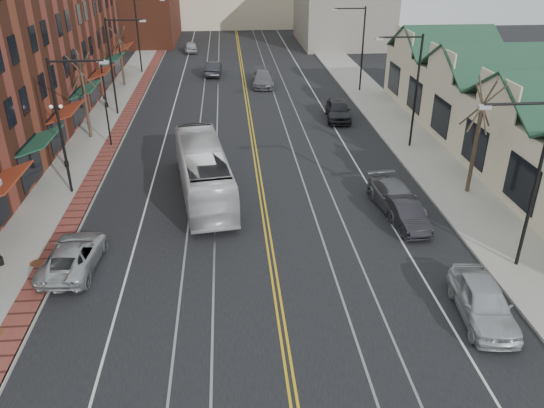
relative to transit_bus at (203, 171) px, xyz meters
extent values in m
plane|color=black|center=(3.43, -15.20, -1.53)|extent=(160.00, 160.00, 0.00)
cube|color=gray|center=(-8.57, 4.80, -1.45)|extent=(4.00, 120.00, 0.15)
cube|color=gray|center=(15.43, 4.80, -1.45)|extent=(4.00, 120.00, 0.15)
cube|color=beige|center=(21.43, 4.80, 0.77)|extent=(8.00, 36.00, 4.60)
cube|color=slate|center=(18.43, 49.80, 3.97)|extent=(12.00, 16.00, 11.00)
cylinder|color=black|center=(-8.07, 0.80, 2.62)|extent=(0.16, 0.16, 8.00)
cylinder|color=black|center=(-6.57, 0.80, 6.42)|extent=(3.00, 0.12, 0.12)
cube|color=#999999|center=(-5.07, 0.80, 6.32)|extent=(0.50, 0.25, 0.15)
cylinder|color=black|center=(-8.07, 16.80, 2.62)|extent=(0.16, 0.16, 8.00)
cylinder|color=black|center=(-6.57, 16.80, 6.42)|extent=(3.00, 0.12, 0.12)
cube|color=#999999|center=(-5.07, 16.80, 6.32)|extent=(0.50, 0.25, 0.15)
cylinder|color=black|center=(-8.07, 32.80, 2.62)|extent=(0.16, 0.16, 8.00)
cube|color=#999999|center=(-5.07, 32.80, 6.32)|extent=(0.50, 0.25, 0.15)
cylinder|color=black|center=(14.93, -9.20, 2.62)|extent=(0.16, 0.16, 8.00)
cylinder|color=black|center=(13.43, -9.20, 6.42)|extent=(3.00, 0.12, 0.12)
cube|color=#999999|center=(11.93, -9.20, 6.32)|extent=(0.50, 0.25, 0.15)
cylinder|color=black|center=(14.93, 6.80, 2.62)|extent=(0.16, 0.16, 8.00)
cylinder|color=black|center=(13.43, 6.80, 6.42)|extent=(3.00, 0.12, 0.12)
cube|color=#999999|center=(11.93, 6.80, 6.32)|extent=(0.50, 0.25, 0.15)
cylinder|color=black|center=(14.93, 22.80, 2.62)|extent=(0.16, 0.16, 8.00)
cylinder|color=black|center=(13.43, 22.80, 6.42)|extent=(3.00, 0.12, 0.12)
cube|color=#999999|center=(11.93, 22.80, 6.32)|extent=(0.50, 0.25, 0.15)
cylinder|color=black|center=(-9.37, -7.20, -1.18)|extent=(0.28, 0.28, 0.40)
cylinder|color=black|center=(-9.37, 4.80, -1.18)|extent=(0.28, 0.28, 0.40)
cylinder|color=black|center=(-9.37, 4.80, 0.62)|extent=(0.14, 0.14, 4.00)
cube|color=black|center=(-9.37, 4.80, 2.62)|extent=(0.60, 0.06, 0.06)
sphere|color=white|center=(-9.67, 4.80, 2.77)|extent=(0.24, 0.24, 0.24)
sphere|color=white|center=(-9.07, 4.80, 2.77)|extent=(0.24, 0.24, 0.24)
cylinder|color=black|center=(-9.37, 18.80, -1.18)|extent=(0.28, 0.28, 0.40)
cylinder|color=black|center=(-9.37, 18.80, 0.62)|extent=(0.14, 0.14, 4.00)
cube|color=black|center=(-9.37, 18.80, 2.62)|extent=(0.60, 0.06, 0.06)
sphere|color=white|center=(-9.67, 18.80, 2.77)|extent=(0.24, 0.24, 0.24)
sphere|color=white|center=(-9.07, 18.80, 2.77)|extent=(0.24, 0.24, 0.24)
cylinder|color=#382B21|center=(-9.07, 10.80, 1.07)|extent=(0.24, 0.24, 4.90)
cylinder|color=#382B21|center=(-9.07, 10.80, 3.62)|extent=(0.58, 1.37, 2.90)
cylinder|color=#382B21|center=(-9.07, 10.80, 3.62)|extent=(1.60, 0.66, 2.78)
cylinder|color=#382B21|center=(-9.07, 10.80, 3.62)|extent=(0.53, 1.23, 2.96)
cylinder|color=#382B21|center=(-9.07, 10.80, 3.62)|extent=(1.69, 1.03, 2.64)
cylinder|color=#382B21|center=(-9.07, 10.80, 3.62)|extent=(1.78, 1.29, 2.48)
cylinder|color=#382B21|center=(-9.07, 26.80, 0.90)|extent=(0.24, 0.24, 4.55)
cylinder|color=#382B21|center=(-9.07, 26.80, 3.27)|extent=(0.55, 1.28, 2.69)
cylinder|color=#382B21|center=(-9.07, 26.80, 3.27)|extent=(1.49, 0.62, 2.58)
cylinder|color=#382B21|center=(-9.07, 26.80, 3.27)|extent=(0.50, 1.15, 2.75)
cylinder|color=#382B21|center=(-9.07, 26.80, 3.27)|extent=(1.57, 0.97, 2.45)
cylinder|color=#382B21|center=(-9.07, 26.80, 3.27)|extent=(1.66, 1.20, 2.30)
cylinder|color=#382B21|center=(15.93, -1.20, 1.25)|extent=(0.24, 0.24, 5.25)
cylinder|color=#382B21|center=(15.93, -1.20, 3.97)|extent=(0.61, 1.46, 3.10)
cylinder|color=#382B21|center=(15.93, -1.20, 3.97)|extent=(1.70, 0.70, 2.97)
cylinder|color=#382B21|center=(15.93, -1.20, 3.97)|extent=(0.56, 1.31, 3.17)
cylinder|color=#382B21|center=(15.93, -1.20, 3.97)|extent=(1.80, 1.10, 2.82)
cylinder|color=#382B21|center=(15.93, -1.20, 3.97)|extent=(1.90, 1.37, 2.65)
cylinder|color=#592D19|center=(-7.77, -7.20, -1.37)|extent=(0.60, 0.60, 0.02)
cylinder|color=black|center=(-7.17, 8.80, 0.22)|extent=(0.12, 0.12, 3.20)
imported|color=black|center=(-7.17, 8.80, 1.97)|extent=(0.18, 0.15, 0.90)
imported|color=silver|center=(0.00, 0.00, 0.00)|extent=(4.06, 11.23, 3.06)
imported|color=#AEB2B6|center=(-5.87, -7.54, -0.84)|extent=(2.54, 5.05, 1.37)
imported|color=#B6B9BE|center=(11.61, -12.69, -0.73)|extent=(2.35, 4.85, 1.59)
imported|color=black|center=(10.93, -4.78, -0.84)|extent=(1.74, 4.25, 1.37)
imported|color=#5D5D64|center=(10.93, -2.87, -0.80)|extent=(2.61, 5.22, 1.46)
imported|color=black|center=(10.93, 13.91, -0.70)|extent=(2.47, 5.05, 1.66)
imported|color=black|center=(0.12, 31.05, -0.75)|extent=(1.92, 4.80, 1.55)
imported|color=slate|center=(5.37, 25.86, -0.76)|extent=(2.42, 5.39, 1.54)
imported|color=#A5A8AD|center=(-3.11, 44.77, -0.81)|extent=(2.05, 4.33, 1.43)
camera|label=1|loc=(1.61, -29.25, 12.47)|focal=35.00mm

